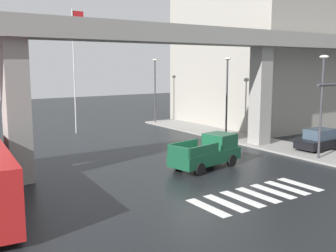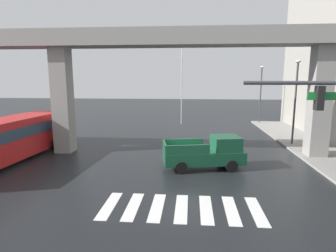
{
  "view_description": "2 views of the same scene",
  "coord_description": "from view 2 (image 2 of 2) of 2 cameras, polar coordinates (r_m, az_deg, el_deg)",
  "views": [
    {
      "loc": [
        -14.79,
        -19.41,
        6.59
      ],
      "look_at": [
        0.44,
        3.43,
        2.4
      ],
      "focal_mm": 43.0,
      "sensor_mm": 36.0,
      "label": 1
    },
    {
      "loc": [
        0.37,
        -17.19,
        5.77
      ],
      "look_at": [
        -1.19,
        1.42,
        2.54
      ],
      "focal_mm": 29.74,
      "sensor_mm": 36.0,
      "label": 2
    }
  ],
  "objects": [
    {
      "name": "street_lamp_far_north",
      "position": [
        37.35,
        18.5,
        7.46
      ],
      "size": [
        0.44,
        0.7,
        7.24
      ],
      "color": "#38383D",
      "rests_on": "ground"
    },
    {
      "name": "street_lamp_mid_block",
      "position": [
        25.88,
        24.72,
        6.24
      ],
      "size": [
        0.44,
        0.7,
        7.24
      ],
      "color": "#38383D",
      "rests_on": "ground"
    },
    {
      "name": "pickup_truck",
      "position": [
        18.16,
        8.19,
        -5.55
      ],
      "size": [
        5.36,
        2.82,
        2.08
      ],
      "color": "#14472D",
      "rests_on": "ground"
    },
    {
      "name": "crosswalk_stripes",
      "position": [
        13.02,
        2.77,
        -16.46
      ],
      "size": [
        7.15,
        2.8,
        0.01
      ],
      "color": "silver",
      "rests_on": "ground"
    },
    {
      "name": "elevated_overpass",
      "position": [
        20.85,
        3.88,
        15.78
      ],
      "size": [
        55.01,
        2.35,
        9.23
      ],
      "color": "gray",
      "rests_on": "ground"
    },
    {
      "name": "flagpole",
      "position": [
        34.81,
        2.97,
        11.32
      ],
      "size": [
        1.16,
        0.12,
        11.72
      ],
      "color": "silver",
      "rests_on": "ground"
    },
    {
      "name": "city_bus",
      "position": [
        21.94,
        -30.38,
        -2.18
      ],
      "size": [
        3.47,
        10.97,
        2.99
      ],
      "color": "red",
      "rests_on": "ground"
    },
    {
      "name": "ground_plane",
      "position": [
        18.14,
        3.4,
        -8.74
      ],
      "size": [
        120.0,
        120.0,
        0.0
      ],
      "primitive_type": "plane",
      "color": "black"
    },
    {
      "name": "sidewalk_east",
      "position": [
        22.36,
        31.24,
        -6.39
      ],
      "size": [
        4.0,
        36.0,
        0.15
      ],
      "primitive_type": "cube",
      "color": "gray",
      "rests_on": "ground"
    }
  ]
}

